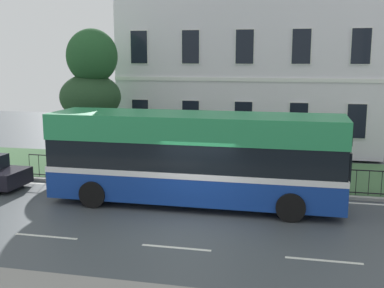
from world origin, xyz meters
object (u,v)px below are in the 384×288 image
at_px(single_decker_bus, 195,157).
at_px(litter_bin, 88,164).
at_px(evergreen_tree, 93,106).
at_px(georgian_townhouse, 253,24).

distance_m(single_decker_bus, litter_bin, 5.95).
height_order(evergreen_tree, single_decker_bus, evergreen_tree).
xyz_separation_m(single_decker_bus, litter_bin, (-5.29, 2.51, -1.05)).
distance_m(georgian_townhouse, litter_bin, 13.60).
relative_size(evergreen_tree, single_decker_bus, 0.62).
relative_size(georgian_townhouse, litter_bin, 12.99).
distance_m(georgian_townhouse, evergreen_tree, 10.95).
relative_size(georgian_townhouse, single_decker_bus, 1.37).
bearing_deg(georgian_townhouse, single_decker_bus, -93.47).
relative_size(evergreen_tree, litter_bin, 5.89).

